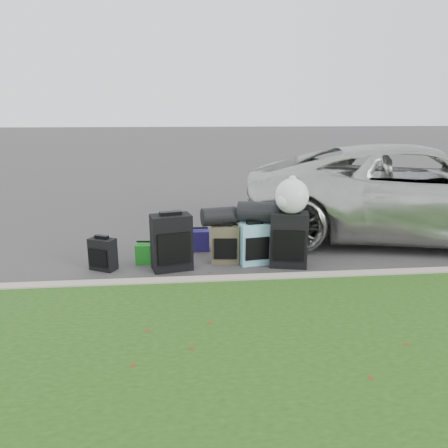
{
  "coord_description": "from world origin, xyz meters",
  "views": [
    {
      "loc": [
        -0.74,
        -6.26,
        2.23
      ],
      "look_at": [
        -0.1,
        0.2,
        0.55
      ],
      "focal_mm": 35.0,
      "sensor_mm": 36.0,
      "label": 1
    }
  ],
  "objects": [
    {
      "name": "trash_bag",
      "position": [
        0.83,
        -0.26,
        1.05
      ],
      "size": [
        0.49,
        0.49,
        0.49
      ],
      "primitive_type": "sphere",
      "color": "white",
      "rests_on": "suitcase_large_black_right"
    },
    {
      "name": "suitcase_large_black_right",
      "position": [
        0.81,
        -0.24,
        0.41
      ],
      "size": [
        0.6,
        0.44,
        0.81
      ],
      "primitive_type": "cube",
      "rotation": [
        0.0,
        0.0,
        -0.23
      ],
      "color": "black",
      "rests_on": "ground"
    },
    {
      "name": "suitcase_large_black_left",
      "position": [
        -0.9,
        -0.21,
        0.41
      ],
      "size": [
        0.63,
        0.46,
        0.81
      ],
      "primitive_type": "cube",
      "rotation": [
        0.0,
        0.0,
        0.23
      ],
      "color": "black",
      "rests_on": "ground"
    },
    {
      "name": "ground",
      "position": [
        0.0,
        0.0,
        0.0
      ],
      "size": [
        120.0,
        120.0,
        0.0
      ],
      "primitive_type": "plane",
      "color": "#383535",
      "rests_on": "ground"
    },
    {
      "name": "tote_navy",
      "position": [
        -0.46,
        0.66,
        0.17
      ],
      "size": [
        0.32,
        0.25,
        0.34
      ],
      "primitive_type": "cube",
      "rotation": [
        0.0,
        0.0,
        -0.01
      ],
      "color": "navy",
      "rests_on": "ground"
    },
    {
      "name": "suitcase_teal",
      "position": [
        0.33,
        -0.1,
        0.31
      ],
      "size": [
        0.47,
        0.32,
        0.62
      ],
      "primitive_type": "cube",
      "rotation": [
        0.0,
        0.0,
        0.16
      ],
      "color": "#6099B3",
      "rests_on": "ground"
    },
    {
      "name": "suitcase_small_black",
      "position": [
        -1.89,
        -0.14,
        0.23
      ],
      "size": [
        0.43,
        0.36,
        0.47
      ],
      "primitive_type": "cube",
      "rotation": [
        0.0,
        0.0,
        -0.49
      ],
      "color": "black",
      "rests_on": "ground"
    },
    {
      "name": "tote_green",
      "position": [
        -1.31,
        0.1,
        0.15
      ],
      "size": [
        0.28,
        0.23,
        0.29
      ],
      "primitive_type": "cube",
      "rotation": [
        0.0,
        0.0,
        -0.1
      ],
      "color": "#1C7E1F",
      "rests_on": "ground"
    },
    {
      "name": "duffel_left",
      "position": [
        -0.19,
        0.06,
        0.71
      ],
      "size": [
        0.55,
        0.37,
        0.27
      ],
      "primitive_type": "cylinder",
      "rotation": [
        0.0,
        1.57,
        0.19
      ],
      "color": "black",
      "rests_on": "suitcase_olive"
    },
    {
      "name": "suitcase_olive",
      "position": [
        -0.1,
        0.01,
        0.29
      ],
      "size": [
        0.44,
        0.3,
        0.57
      ],
      "primitive_type": "cube",
      "rotation": [
        0.0,
        0.0,
        -0.09
      ],
      "color": "#3E3826",
      "rests_on": "ground"
    },
    {
      "name": "duffel_right",
      "position": [
        0.37,
        0.0,
        0.77
      ],
      "size": [
        0.62,
        0.46,
        0.31
      ],
      "primitive_type": "cylinder",
      "rotation": [
        0.0,
        1.57,
        -0.3
      ],
      "color": "black",
      "rests_on": "suitcase_teal"
    },
    {
      "name": "curb",
      "position": [
        0.0,
        -1.0,
        0.07
      ],
      "size": [
        120.0,
        0.18,
        0.15
      ],
      "primitive_type": "cube",
      "color": "#9E937F",
      "rests_on": "ground"
    },
    {
      "name": "suv",
      "position": [
        3.43,
        1.05,
        0.83
      ],
      "size": [
        6.48,
        4.12,
        1.67
      ],
      "primitive_type": "imported",
      "rotation": [
        0.0,
        0.0,
        1.33
      ],
      "color": "#B7B7B2",
      "rests_on": "ground"
    }
  ]
}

